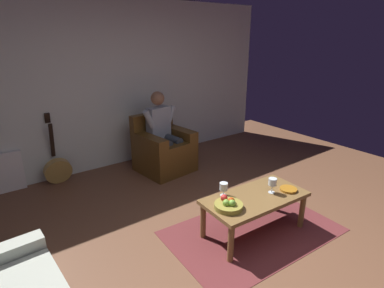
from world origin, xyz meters
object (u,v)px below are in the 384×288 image
fruit_bowl (228,205)px  guitar (58,168)px  decorative_dish (288,189)px  person_seated (163,130)px  wine_glass_near (224,187)px  coffee_table (255,201)px  armchair (163,150)px  wine_glass_far (272,183)px

fruit_bowl → guitar: bearing=-68.3°
decorative_dish → person_seated: bearing=-81.9°
guitar → decorative_dish: guitar is taller
wine_glass_near → fruit_bowl: size_ratio=0.52×
coffee_table → wine_glass_near: (0.26, -0.21, 0.16)m
person_seated → coffee_table: 1.99m
armchair → person_seated: bearing=90.0°
wine_glass_near → decorative_dish: 0.73m
coffee_table → decorative_dish: size_ratio=6.22×
wine_glass_near → coffee_table: bearing=140.9°
person_seated → wine_glass_near: size_ratio=8.45×
person_seated → decorative_dish: 2.12m
decorative_dish → guitar: bearing=-55.9°
person_seated → fruit_bowl: person_seated is taller
armchair → decorative_dish: bearing=91.5°
person_seated → wine_glass_near: person_seated is taller
coffee_table → fruit_bowl: bearing=0.7°
armchair → fruit_bowl: bearing=70.1°
armchair → fruit_bowl: armchair is taller
guitar → wine_glass_near: (-1.12, 2.26, 0.30)m
armchair → guitar: bearing=-25.5°
coffee_table → guitar: guitar is taller
armchair → coffee_table: 1.98m
coffee_table → wine_glass_near: 0.37m
coffee_table → fruit_bowl: size_ratio=4.09×
guitar → armchair: bearing=161.1°
person_seated → armchair: bearing=-90.0°
fruit_bowl → decorative_dish: bearing=171.3°
person_seated → wine_glass_far: bearing=86.6°
armchair → wine_glass_far: armchair is taller
person_seated → wine_glass_far: size_ratio=7.39×
wine_glass_far → fruit_bowl: (0.58, -0.04, -0.08)m
coffee_table → wine_glass_far: size_ratio=6.87×
decorative_dish → armchair: bearing=-81.9°
person_seated → guitar: (1.46, -0.51, -0.43)m
wine_glass_far → coffee_table: bearing=-13.8°
coffee_table → fruit_bowl: fruit_bowl is taller
coffee_table → guitar: 2.83m
armchair → guitar: (1.46, -0.50, -0.10)m
wine_glass_near → fruit_bowl: bearing=59.4°
guitar → fruit_bowl: size_ratio=3.61×
fruit_bowl → armchair: bearing=-103.3°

